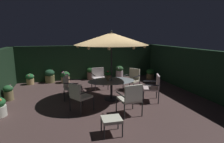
% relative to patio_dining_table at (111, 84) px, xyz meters
% --- Properties ---
extents(ground_plane, '(8.18, 7.62, 0.02)m').
position_rel_patio_dining_table_xyz_m(ground_plane, '(-0.24, 0.08, -0.64)').
color(ground_plane, '#513B39').
extents(hedge_backdrop_rear, '(8.18, 0.30, 1.89)m').
position_rel_patio_dining_table_xyz_m(hedge_backdrop_rear, '(-0.24, 3.74, 0.32)').
color(hedge_backdrop_rear, '#182F1C').
rests_on(hedge_backdrop_rear, ground_plane).
extents(hedge_backdrop_right, '(0.30, 7.62, 1.89)m').
position_rel_patio_dining_table_xyz_m(hedge_backdrop_right, '(3.70, 0.08, 0.32)').
color(hedge_backdrop_right, '#18301E').
rests_on(hedge_backdrop_right, ground_plane).
extents(patio_dining_table, '(1.82, 1.25, 0.75)m').
position_rel_patio_dining_table_xyz_m(patio_dining_table, '(0.00, 0.00, 0.00)').
color(patio_dining_table, '#2D2B2E').
rests_on(patio_dining_table, ground_plane).
extents(patio_umbrella, '(2.73, 2.73, 2.62)m').
position_rel_patio_dining_table_xyz_m(patio_umbrella, '(0.00, 0.00, 1.70)').
color(patio_umbrella, '#292C2D').
rests_on(patio_umbrella, ground_plane).
extents(centerpiece_planter, '(0.25, 0.25, 0.37)m').
position_rel_patio_dining_table_xyz_m(centerpiece_planter, '(-0.13, 0.02, 0.34)').
color(centerpiece_planter, tan).
rests_on(centerpiece_planter, patio_dining_table).
extents(patio_chair_north, '(0.77, 0.78, 1.01)m').
position_rel_patio_dining_table_xyz_m(patio_chair_north, '(1.46, -0.62, -0.04)').
color(patio_chair_north, '#292B33').
rests_on(patio_chair_north, ground_plane).
extents(patio_chair_northeast, '(0.79, 0.79, 0.96)m').
position_rel_patio_dining_table_xyz_m(patio_chair_northeast, '(1.28, 0.94, -0.08)').
color(patio_chair_northeast, '#2E2F34').
rests_on(patio_chair_northeast, ground_plane).
extents(patio_chair_east, '(0.69, 0.68, 0.95)m').
position_rel_patio_dining_table_xyz_m(patio_chair_east, '(-0.14, 1.58, -0.06)').
color(patio_chair_east, '#32292F').
rests_on(patio_chair_east, ground_plane).
extents(patio_chair_southeast, '(0.74, 0.76, 0.93)m').
position_rel_patio_dining_table_xyz_m(patio_chair_southeast, '(-1.51, 0.47, -0.07)').
color(patio_chair_southeast, '#312C34').
rests_on(patio_chair_southeast, ground_plane).
extents(patio_chair_south, '(0.79, 0.79, 0.96)m').
position_rel_patio_dining_table_xyz_m(patio_chair_south, '(-1.33, -0.85, -0.05)').
color(patio_chair_south, '#302C30').
rests_on(patio_chair_south, ground_plane).
extents(patio_chair_southwest, '(0.70, 0.69, 1.02)m').
position_rel_patio_dining_table_xyz_m(patio_chair_southwest, '(0.15, -1.59, -0.04)').
color(patio_chair_southwest, '#2A2E2C').
rests_on(patio_chair_southwest, ground_plane).
extents(ottoman_footrest, '(0.51, 0.47, 0.43)m').
position_rel_patio_dining_table_xyz_m(ottoman_footrest, '(-0.72, -2.47, -0.25)').
color(ottoman_footrest, '#282C2E').
rests_on(ottoman_footrest, ground_plane).
extents(potted_plant_back_center, '(0.45, 0.45, 0.70)m').
position_rel_patio_dining_table_xyz_m(potted_plant_back_center, '(1.47, 3.36, -0.26)').
color(potted_plant_back_center, beige).
rests_on(potted_plant_back_center, ground_plane).
extents(potted_plant_back_left, '(0.36, 0.36, 0.59)m').
position_rel_patio_dining_table_xyz_m(potted_plant_back_left, '(-3.80, 1.00, -0.31)').
color(potted_plant_back_left, olive).
rests_on(potted_plant_back_left, ground_plane).
extents(potted_plant_front_corner, '(0.39, 0.39, 0.66)m').
position_rel_patio_dining_table_xyz_m(potted_plant_front_corner, '(-0.24, 3.42, -0.27)').
color(potted_plant_front_corner, '#816155').
rests_on(potted_plant_front_corner, ground_plane).
extents(potted_plant_right_near, '(0.45, 0.45, 0.57)m').
position_rel_patio_dining_table_xyz_m(potted_plant_right_near, '(3.04, 2.57, -0.33)').
color(potted_plant_right_near, olive).
rests_on(potted_plant_right_near, ground_plane).
extents(potted_plant_back_right, '(0.50, 0.50, 0.69)m').
position_rel_patio_dining_table_xyz_m(potted_plant_back_right, '(-2.39, 3.37, -0.27)').
color(potted_plant_back_right, olive).
rests_on(potted_plant_back_right, ground_plane).
extents(potted_plant_right_far, '(0.41, 0.41, 0.54)m').
position_rel_patio_dining_table_xyz_m(potted_plant_right_far, '(-3.33, 3.27, -0.34)').
color(potted_plant_right_far, tan).
rests_on(potted_plant_right_far, ground_plane).
extents(potted_plant_left_near, '(0.47, 0.47, 0.59)m').
position_rel_patio_dining_table_xyz_m(potted_plant_left_near, '(-1.61, 3.11, -0.31)').
color(potted_plant_left_near, tan).
rests_on(potted_plant_left_near, ground_plane).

